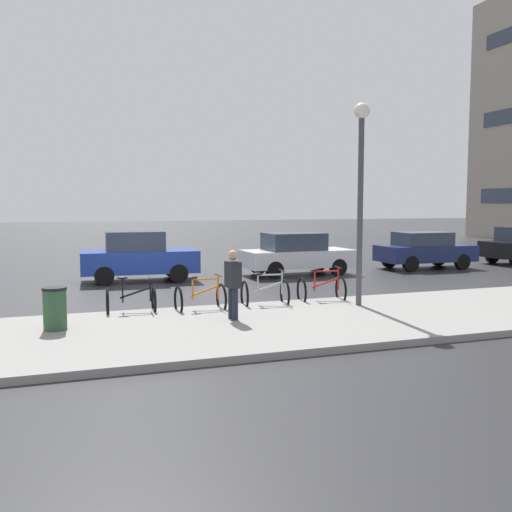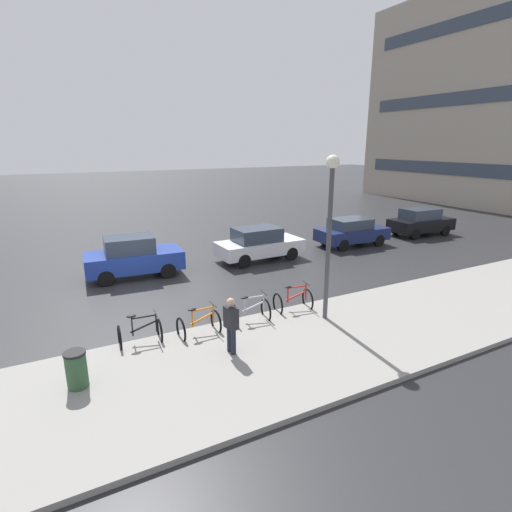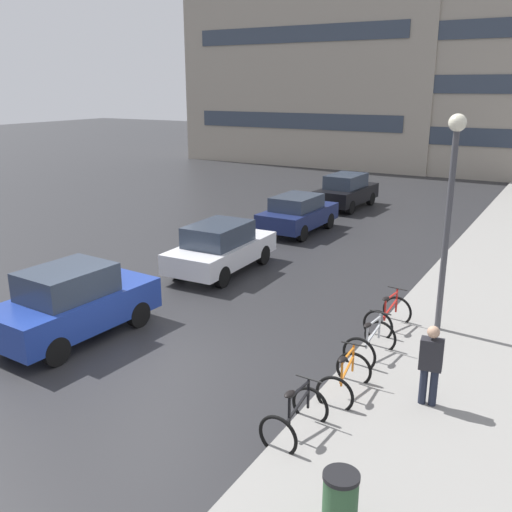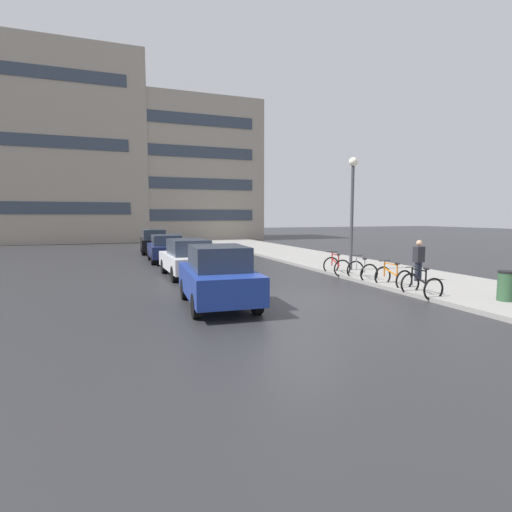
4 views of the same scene
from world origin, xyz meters
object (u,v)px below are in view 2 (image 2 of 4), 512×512
at_px(car_blue, 133,257).
at_px(pedestrian, 231,325).
at_px(bicycle_nearest, 140,333).
at_px(bicycle_second, 199,325).
at_px(bicycle_farthest, 293,301).
at_px(car_navy, 352,232).
at_px(car_black, 421,222).
at_px(streetlamp, 330,216).
at_px(trash_bin, 77,372).
at_px(bicycle_third, 250,312).
at_px(car_white, 259,244).

bearing_deg(car_blue, pedestrian, 6.55).
bearing_deg(bicycle_nearest, bicycle_second, 81.52).
bearing_deg(bicycle_farthest, car_blue, -148.20).
height_order(bicycle_second, car_navy, car_navy).
relative_size(car_black, pedestrian, 2.43).
height_order(bicycle_second, streetlamp, streetlamp).
distance_m(bicycle_nearest, car_black, 19.23).
bearing_deg(bicycle_nearest, car_navy, 115.82).
height_order(bicycle_nearest, pedestrian, pedestrian).
bearing_deg(trash_bin, bicycle_third, 104.88).
xyz_separation_m(car_blue, pedestrian, (7.98, 0.92, 0.08)).
xyz_separation_m(bicycle_third, car_black, (-6.37, 14.86, 0.42)).
height_order(bicycle_nearest, car_navy, car_navy).
height_order(bicycle_second, car_white, car_white).
xyz_separation_m(bicycle_second, pedestrian, (1.45, 0.37, 0.54)).
bearing_deg(bicycle_third, car_blue, -160.71).
xyz_separation_m(bicycle_nearest, bicycle_farthest, (0.01, 4.98, 0.01)).
distance_m(bicycle_third, pedestrian, 2.11).
bearing_deg(pedestrian, car_black, 116.08).
bearing_deg(car_navy, bicycle_third, -56.15).
xyz_separation_m(car_black, streetlamp, (7.30, -12.69, 2.54)).
bearing_deg(bicycle_nearest, car_black, 108.90).
distance_m(car_white, streetlamp, 7.69).
bearing_deg(car_blue, streetlamp, 30.98).
height_order(bicycle_nearest, car_blue, car_blue).
xyz_separation_m(bicycle_nearest, pedestrian, (1.70, 2.00, 0.54)).
distance_m(bicycle_nearest, car_navy, 14.14).
xyz_separation_m(car_white, streetlamp, (7.10, -1.43, 2.58)).
xyz_separation_m(bicycle_third, car_blue, (-6.43, -2.25, 0.44)).
height_order(car_blue, streetlamp, streetlamp).
xyz_separation_m(car_white, trash_bin, (7.51, -8.62, -0.29)).
distance_m(bicycle_nearest, bicycle_second, 1.64).
xyz_separation_m(bicycle_third, bicycle_farthest, (-0.13, 1.65, 0.00)).
relative_size(bicycle_farthest, streetlamp, 0.24).
height_order(bicycle_second, car_black, car_black).
relative_size(bicycle_nearest, car_white, 0.28).
height_order(bicycle_nearest, bicycle_third, bicycle_third).
height_order(bicycle_second, car_blue, car_blue).
bearing_deg(bicycle_second, bicycle_nearest, -98.48).
bearing_deg(bicycle_second, streetlamp, 77.90).
xyz_separation_m(bicycle_third, car_navy, (-6.30, 9.40, 0.37)).
relative_size(car_white, car_navy, 1.06).
xyz_separation_m(bicycle_third, trash_bin, (1.34, -5.03, 0.09)).
bearing_deg(streetlamp, bicycle_farthest, -154.16).
bearing_deg(car_white, bicycle_third, -30.18).
relative_size(bicycle_farthest, car_blue, 0.31).
bearing_deg(bicycle_farthest, car_navy, 128.56).
height_order(bicycle_second, bicycle_farthest, bicycle_farthest).
distance_m(bicycle_second, car_black, 17.79).
distance_m(bicycle_third, trash_bin, 5.21).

